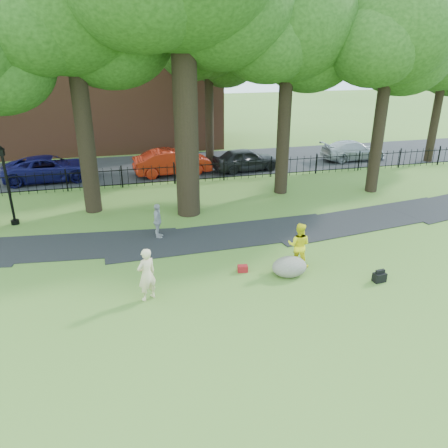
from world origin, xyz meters
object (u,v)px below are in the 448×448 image
object	(u,v)px
woman	(147,274)
man	(299,245)
red_sedan	(172,162)
boulder	(289,265)
lamppost	(8,187)

from	to	relation	value
woman	man	world-z (taller)	woman
red_sedan	woman	bearing A→B (deg)	164.06
man	red_sedan	size ratio (longest dim) A/B	0.35
boulder	red_sedan	xyz separation A→B (m)	(-2.28, 13.90, 0.43)
man	boulder	world-z (taller)	man
man	lamppost	distance (m)	13.00
man	red_sedan	xyz separation A→B (m)	(-2.84, 13.36, -0.06)
woman	man	xyz separation A→B (m)	(5.58, 0.95, -0.05)
boulder	lamppost	bearing A→B (deg)	144.45
boulder	lamppost	xyz separation A→B (m)	(-10.42, 7.44, 1.41)
man	boulder	xyz separation A→B (m)	(-0.55, -0.54, -0.48)
woman	lamppost	xyz separation A→B (m)	(-5.38, 7.86, 0.88)
woman	man	distance (m)	5.66
woman	lamppost	distance (m)	9.57
boulder	red_sedan	bearing A→B (deg)	99.33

